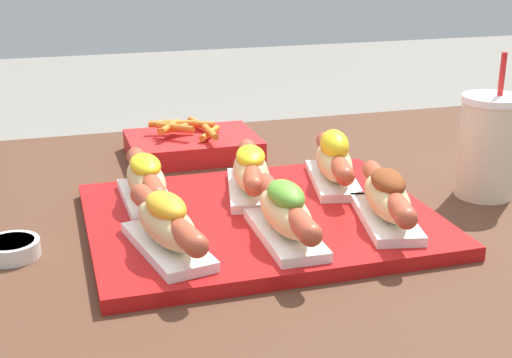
{
  "coord_description": "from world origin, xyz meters",
  "views": [
    {
      "loc": [
        -0.22,
        -0.85,
        1.11
      ],
      "look_at": [
        0.03,
        -0.0,
        0.8
      ],
      "focal_mm": 50.0,
      "sensor_mm": 36.0,
      "label": 1
    }
  ],
  "objects_px": {
    "serving_tray": "(260,219)",
    "hot_dog_2": "(387,198)",
    "hot_dog_3": "(146,180)",
    "sauce_bowl": "(12,248)",
    "fries_basket": "(192,145)",
    "hot_dog_0": "(167,224)",
    "hot_dog_1": "(285,212)",
    "hot_dog_4": "(251,171)",
    "drink_cup": "(488,146)",
    "hot_dog_5": "(334,161)"
  },
  "relations": [
    {
      "from": "serving_tray",
      "to": "hot_dog_2",
      "type": "bearing_deg",
      "value": -28.31
    },
    {
      "from": "serving_tray",
      "to": "hot_dog_3",
      "type": "bearing_deg",
      "value": 151.17
    },
    {
      "from": "sauce_bowl",
      "to": "fries_basket",
      "type": "relative_size",
      "value": 0.3
    },
    {
      "from": "hot_dog_0",
      "to": "hot_dog_1",
      "type": "distance_m",
      "value": 0.14
    },
    {
      "from": "hot_dog_4",
      "to": "fries_basket",
      "type": "xyz_separation_m",
      "value": [
        -0.03,
        0.25,
        -0.03
      ]
    },
    {
      "from": "serving_tray",
      "to": "drink_cup",
      "type": "bearing_deg",
      "value": 2.53
    },
    {
      "from": "hot_dog_1",
      "to": "hot_dog_3",
      "type": "height_order",
      "value": "hot_dog_1"
    },
    {
      "from": "hot_dog_2",
      "to": "hot_dog_3",
      "type": "relative_size",
      "value": 0.98
    },
    {
      "from": "serving_tray",
      "to": "hot_dog_1",
      "type": "distance_m",
      "value": 0.1
    },
    {
      "from": "serving_tray",
      "to": "hot_dog_4",
      "type": "distance_m",
      "value": 0.08
    },
    {
      "from": "hot_dog_2",
      "to": "drink_cup",
      "type": "relative_size",
      "value": 0.93
    },
    {
      "from": "hot_dog_0",
      "to": "hot_dog_3",
      "type": "height_order",
      "value": "hot_dog_0"
    },
    {
      "from": "hot_dog_3",
      "to": "hot_dog_0",
      "type": "bearing_deg",
      "value": -89.8
    },
    {
      "from": "hot_dog_0",
      "to": "drink_cup",
      "type": "height_order",
      "value": "drink_cup"
    },
    {
      "from": "hot_dog_3",
      "to": "fries_basket",
      "type": "height_order",
      "value": "hot_dog_3"
    },
    {
      "from": "hot_dog_4",
      "to": "hot_dog_5",
      "type": "distance_m",
      "value": 0.13
    },
    {
      "from": "hot_dog_0",
      "to": "hot_dog_1",
      "type": "bearing_deg",
      "value": -2.41
    },
    {
      "from": "sauce_bowl",
      "to": "fries_basket",
      "type": "bearing_deg",
      "value": 49.14
    },
    {
      "from": "serving_tray",
      "to": "hot_dog_5",
      "type": "xyz_separation_m",
      "value": [
        0.13,
        0.08,
        0.04
      ]
    },
    {
      "from": "hot_dog_2",
      "to": "hot_dog_5",
      "type": "xyz_separation_m",
      "value": [
        -0.01,
        0.15,
        0.0
      ]
    },
    {
      "from": "drink_cup",
      "to": "hot_dog_3",
      "type": "bearing_deg",
      "value": 172.89
    },
    {
      "from": "hot_dog_0",
      "to": "sauce_bowl",
      "type": "xyz_separation_m",
      "value": [
        -0.17,
        0.07,
        -0.04
      ]
    },
    {
      "from": "hot_dog_1",
      "to": "fries_basket",
      "type": "xyz_separation_m",
      "value": [
        -0.03,
        0.41,
        -0.03
      ]
    },
    {
      "from": "hot_dog_0",
      "to": "hot_dog_1",
      "type": "relative_size",
      "value": 0.98
    },
    {
      "from": "hot_dog_5",
      "to": "sauce_bowl",
      "type": "xyz_separation_m",
      "value": [
        -0.44,
        -0.08,
        -0.04
      ]
    },
    {
      "from": "drink_cup",
      "to": "sauce_bowl",
      "type": "bearing_deg",
      "value": -178.13
    },
    {
      "from": "sauce_bowl",
      "to": "hot_dog_4",
      "type": "bearing_deg",
      "value": 13.99
    },
    {
      "from": "hot_dog_0",
      "to": "drink_cup",
      "type": "xyz_separation_m",
      "value": [
        0.48,
        0.1,
        0.02
      ]
    },
    {
      "from": "hot_dog_1",
      "to": "hot_dog_4",
      "type": "relative_size",
      "value": 1.02
    },
    {
      "from": "hot_dog_3",
      "to": "hot_dog_5",
      "type": "bearing_deg",
      "value": 0.34
    },
    {
      "from": "hot_dog_5",
      "to": "sauce_bowl",
      "type": "relative_size",
      "value": 2.94
    },
    {
      "from": "hot_dog_1",
      "to": "sauce_bowl",
      "type": "relative_size",
      "value": 3.01
    },
    {
      "from": "hot_dog_0",
      "to": "hot_dog_2",
      "type": "height_order",
      "value": "same"
    },
    {
      "from": "hot_dog_0",
      "to": "hot_dog_5",
      "type": "relative_size",
      "value": 1.0
    },
    {
      "from": "hot_dog_0",
      "to": "serving_tray",
      "type": "bearing_deg",
      "value": 30.82
    },
    {
      "from": "hot_dog_1",
      "to": "sauce_bowl",
      "type": "bearing_deg",
      "value": 165.55
    },
    {
      "from": "hot_dog_2",
      "to": "hot_dog_3",
      "type": "height_order",
      "value": "same"
    },
    {
      "from": "hot_dog_0",
      "to": "fries_basket",
      "type": "relative_size",
      "value": 0.9
    },
    {
      "from": "hot_dog_3",
      "to": "hot_dog_5",
      "type": "height_order",
      "value": "hot_dog_5"
    },
    {
      "from": "hot_dog_1",
      "to": "fries_basket",
      "type": "relative_size",
      "value": 0.91
    },
    {
      "from": "hot_dog_4",
      "to": "drink_cup",
      "type": "relative_size",
      "value": 0.93
    },
    {
      "from": "hot_dog_1",
      "to": "hot_dog_5",
      "type": "height_order",
      "value": "hot_dog_5"
    },
    {
      "from": "hot_dog_5",
      "to": "drink_cup",
      "type": "xyz_separation_m",
      "value": [
        0.21,
        -0.06,
        0.02
      ]
    },
    {
      "from": "hot_dog_4",
      "to": "drink_cup",
      "type": "distance_m",
      "value": 0.34
    },
    {
      "from": "sauce_bowl",
      "to": "drink_cup",
      "type": "height_order",
      "value": "drink_cup"
    },
    {
      "from": "serving_tray",
      "to": "hot_dog_2",
      "type": "xyz_separation_m",
      "value": [
        0.14,
        -0.08,
        0.04
      ]
    },
    {
      "from": "serving_tray",
      "to": "hot_dog_5",
      "type": "height_order",
      "value": "hot_dog_5"
    },
    {
      "from": "hot_dog_4",
      "to": "fries_basket",
      "type": "relative_size",
      "value": 0.89
    },
    {
      "from": "hot_dog_4",
      "to": "sauce_bowl",
      "type": "height_order",
      "value": "hot_dog_4"
    },
    {
      "from": "hot_dog_1",
      "to": "fries_basket",
      "type": "distance_m",
      "value": 0.41
    }
  ]
}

